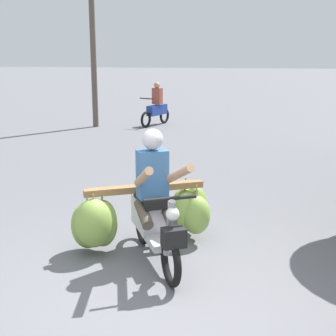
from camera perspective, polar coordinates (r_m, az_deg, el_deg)
ground_plane at (r=4.97m, az=-1.37°, el=-15.59°), size 120.00×120.00×0.00m
motorbike_main_loaded at (r=5.95m, az=-2.61°, el=-5.40°), size 1.77×2.02×1.58m
motorbike_distant_ahead_left at (r=15.87m, az=-1.36°, el=7.12°), size 0.79×1.52×1.40m
utility_pole at (r=15.64m, az=-8.87°, el=14.36°), size 0.18×0.18×5.22m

